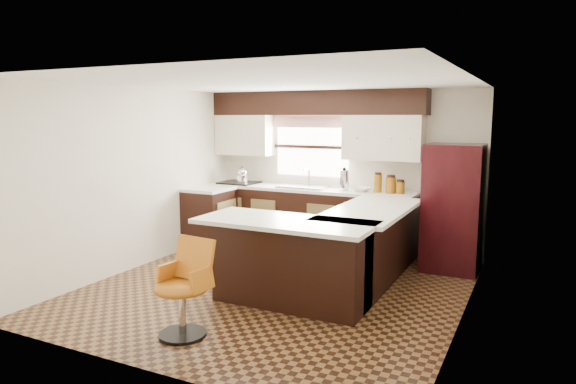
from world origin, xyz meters
The scene contains 30 objects.
floor centered at (0.00, 0.00, 0.00)m, with size 4.40×4.40×0.00m, color #49301A.
ceiling centered at (0.00, 0.00, 2.40)m, with size 4.40×4.40×0.00m, color silver.
wall_back centered at (0.00, 2.20, 1.20)m, with size 4.40×4.40×0.00m, color beige.
wall_front centered at (0.00, -2.20, 1.20)m, with size 4.40×4.40×0.00m, color beige.
wall_left centered at (-2.10, 0.00, 1.20)m, with size 4.40×4.40×0.00m, color beige.
wall_right centered at (2.10, 0.00, 1.20)m, with size 4.40×4.40×0.00m, color beige.
base_cab_back centered at (-0.45, 1.90, 0.45)m, with size 3.30×0.60×0.90m, color black.
base_cab_left centered at (-1.80, 1.25, 0.45)m, with size 0.60×0.70×0.90m, color black.
counter_back centered at (-0.45, 1.90, 0.92)m, with size 3.30×0.60×0.04m, color silver.
counter_left centered at (-1.80, 1.25, 0.92)m, with size 0.60×0.70×0.04m, color silver.
soffit centered at (-0.40, 2.03, 2.22)m, with size 3.40×0.35×0.36m, color black.
upper_cab_left centered at (-1.62, 2.03, 1.72)m, with size 0.94×0.35×0.64m, color beige.
upper_cab_right centered at (0.68, 2.03, 1.72)m, with size 1.14×0.35×0.64m, color beige.
window_pane centered at (-0.50, 2.18, 1.55)m, with size 1.20×0.02×0.90m, color white.
valance centered at (-0.50, 2.14, 1.94)m, with size 1.30×0.06×0.18m, color #D19B93.
sink centered at (-0.50, 1.88, 0.96)m, with size 0.75×0.45×0.03m, color #B2B2B7.
dishwasher centered at (0.55, 1.61, 0.43)m, with size 0.58×0.03×0.78m, color black.
cooktop centered at (-1.65, 1.88, 0.96)m, with size 0.58×0.50×0.03m, color black.
peninsula_long centered at (0.90, 0.62, 0.45)m, with size 0.60×1.95×0.90m, color black.
peninsula_return centered at (0.38, -0.35, 0.45)m, with size 1.65×0.60×0.90m, color black.
counter_pen_long centered at (0.95, 0.62, 0.92)m, with size 0.84×1.95×0.04m, color silver.
counter_pen_return centered at (0.35, -0.44, 0.92)m, with size 1.89×0.84×0.04m, color silver.
refrigerator centered at (1.72, 1.73, 0.83)m, with size 0.72×0.69×1.67m, color black.
bar_chair centered at (-0.16, -1.55, 0.45)m, with size 0.48×0.48×0.90m, color #B96616, non-canonical shape.
kettle centered at (-1.59, 1.88, 1.10)m, with size 0.19×0.19×0.25m, color silver, non-canonical shape.
percolator centered at (0.14, 1.90, 1.09)m, with size 0.14×0.14×0.30m, color silver.
mixing_bowl centered at (0.41, 1.90, 0.98)m, with size 0.26×0.26×0.06m, color white.
canister_large centered at (0.65, 1.92, 1.07)m, with size 0.12×0.12×0.26m, color brown.
canister_med centered at (0.84, 1.92, 1.06)m, with size 0.14×0.14×0.23m, color brown.
canister_small centered at (0.97, 1.92, 1.03)m, with size 0.12×0.12×0.17m, color brown.
Camera 1 is at (2.73, -5.16, 2.03)m, focal length 32.00 mm.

